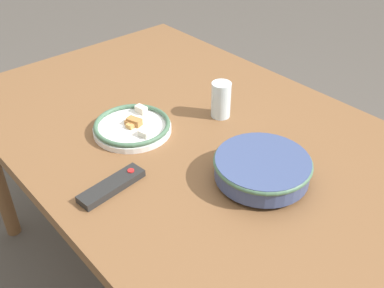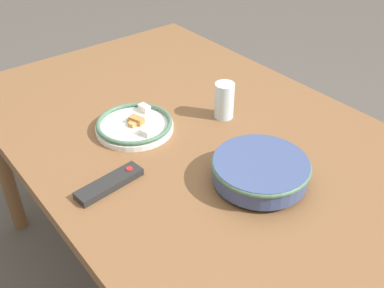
{
  "view_description": "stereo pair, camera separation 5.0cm",
  "coord_description": "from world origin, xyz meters",
  "px_view_note": "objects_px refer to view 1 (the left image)",
  "views": [
    {
      "loc": [
        -0.86,
        0.76,
        1.48
      ],
      "look_at": [
        -0.08,
        0.08,
        0.74
      ],
      "focal_mm": 42.0,
      "sensor_mm": 36.0,
      "label": 1
    },
    {
      "loc": [
        -0.9,
        0.72,
        1.48
      ],
      "look_at": [
        -0.08,
        0.08,
        0.74
      ],
      "focal_mm": 42.0,
      "sensor_mm": 36.0,
      "label": 2
    }
  ],
  "objects_px": {
    "food_plate": "(133,127)",
    "tv_remote": "(112,186)",
    "noodle_bowl": "(262,168)",
    "drinking_glass": "(221,100)"
  },
  "relations": [
    {
      "from": "noodle_bowl",
      "to": "drinking_glass",
      "type": "relative_size",
      "value": 2.19
    },
    {
      "from": "noodle_bowl",
      "to": "drinking_glass",
      "type": "bearing_deg",
      "value": -25.46
    },
    {
      "from": "food_plate",
      "to": "tv_remote",
      "type": "xyz_separation_m",
      "value": [
        -0.19,
        0.2,
        -0.01
      ]
    },
    {
      "from": "tv_remote",
      "to": "drinking_glass",
      "type": "xyz_separation_m",
      "value": [
        0.07,
        -0.47,
        0.05
      ]
    },
    {
      "from": "noodle_bowl",
      "to": "drinking_glass",
      "type": "height_order",
      "value": "drinking_glass"
    },
    {
      "from": "food_plate",
      "to": "tv_remote",
      "type": "distance_m",
      "value": 0.27
    },
    {
      "from": "noodle_bowl",
      "to": "drinking_glass",
      "type": "xyz_separation_m",
      "value": [
        0.31,
        -0.15,
        0.02
      ]
    },
    {
      "from": "food_plate",
      "to": "drinking_glass",
      "type": "xyz_separation_m",
      "value": [
        -0.11,
        -0.27,
        0.04
      ]
    },
    {
      "from": "drinking_glass",
      "to": "noodle_bowl",
      "type": "bearing_deg",
      "value": 154.54
    },
    {
      "from": "food_plate",
      "to": "noodle_bowl",
      "type": "bearing_deg",
      "value": -163.66
    }
  ]
}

